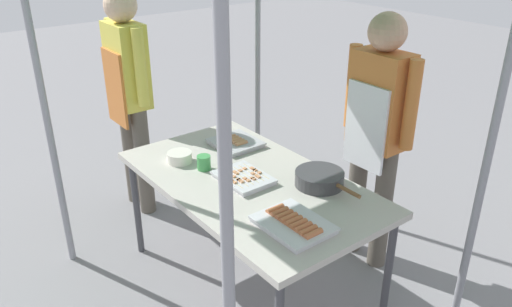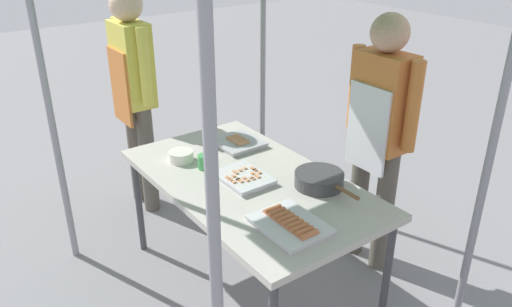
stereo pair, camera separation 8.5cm
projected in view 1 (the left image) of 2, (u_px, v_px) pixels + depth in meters
ground_plane at (250, 283)px, 3.24m from camera, size 18.00×18.00×0.00m
stall_table at (249, 187)px, 2.94m from camera, size 1.60×0.90×0.75m
tray_grilled_sausages at (236, 143)px, 3.34m from camera, size 0.30×0.28×0.05m
tray_meat_skewers at (244, 178)px, 2.90m from camera, size 0.33×0.25×0.04m
tray_pork_links at (293, 224)px, 2.46m from camera, size 0.36×0.28×0.05m
cooking_wok at (320, 178)px, 2.84m from camera, size 0.44×0.28×0.08m
condiment_bowl at (180, 157)px, 3.11m from camera, size 0.15×0.15×0.06m
drink_cup_near_edge at (204, 163)px, 3.02m from camera, size 0.08×0.08×0.09m
vendor_woman at (377, 123)px, 3.09m from camera, size 0.52×0.23×1.64m
customer_nearby at (129, 85)px, 3.69m from camera, size 0.52×0.24×1.68m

